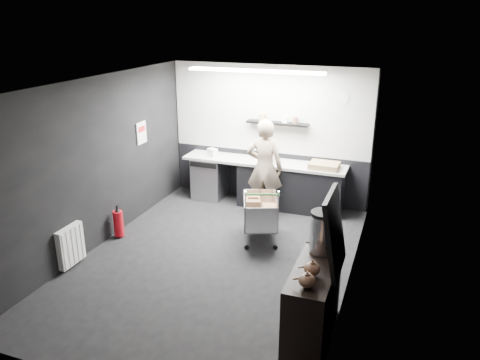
% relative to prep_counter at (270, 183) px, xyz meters
% --- Properties ---
extents(floor, '(5.50, 5.50, 0.00)m').
position_rel_prep_counter_xyz_m(floor, '(-0.14, -2.42, -0.46)').
color(floor, black).
rests_on(floor, ground).
extents(ceiling, '(5.50, 5.50, 0.00)m').
position_rel_prep_counter_xyz_m(ceiling, '(-0.14, -2.42, 2.24)').
color(ceiling, silver).
rests_on(ceiling, wall_back).
extents(wall_back, '(5.50, 0.00, 5.50)m').
position_rel_prep_counter_xyz_m(wall_back, '(-0.14, 0.33, 0.89)').
color(wall_back, black).
rests_on(wall_back, floor).
extents(wall_front, '(5.50, 0.00, 5.50)m').
position_rel_prep_counter_xyz_m(wall_front, '(-0.14, -5.17, 0.89)').
color(wall_front, black).
rests_on(wall_front, floor).
extents(wall_left, '(0.00, 5.50, 5.50)m').
position_rel_prep_counter_xyz_m(wall_left, '(-2.14, -2.42, 0.89)').
color(wall_left, black).
rests_on(wall_left, floor).
extents(wall_right, '(0.00, 5.50, 5.50)m').
position_rel_prep_counter_xyz_m(wall_right, '(1.86, -2.42, 0.89)').
color(wall_right, black).
rests_on(wall_right, floor).
extents(kitchen_wall_panel, '(3.95, 0.02, 1.70)m').
position_rel_prep_counter_xyz_m(kitchen_wall_panel, '(-0.14, 0.31, 1.39)').
color(kitchen_wall_panel, silver).
rests_on(kitchen_wall_panel, wall_back).
extents(dado_panel, '(3.95, 0.02, 1.00)m').
position_rel_prep_counter_xyz_m(dado_panel, '(-0.14, 0.31, 0.04)').
color(dado_panel, black).
rests_on(dado_panel, wall_back).
extents(floating_shelf, '(1.20, 0.22, 0.04)m').
position_rel_prep_counter_xyz_m(floating_shelf, '(0.06, 0.20, 1.16)').
color(floating_shelf, black).
rests_on(floating_shelf, wall_back).
extents(wall_clock, '(0.20, 0.03, 0.20)m').
position_rel_prep_counter_xyz_m(wall_clock, '(1.26, 0.30, 1.69)').
color(wall_clock, white).
rests_on(wall_clock, wall_back).
extents(poster, '(0.02, 0.30, 0.40)m').
position_rel_prep_counter_xyz_m(poster, '(-2.12, -1.12, 1.09)').
color(poster, white).
rests_on(poster, wall_left).
extents(poster_red_band, '(0.02, 0.22, 0.10)m').
position_rel_prep_counter_xyz_m(poster_red_band, '(-2.11, -1.12, 1.16)').
color(poster_red_band, red).
rests_on(poster_red_band, poster).
extents(radiator, '(0.10, 0.50, 0.60)m').
position_rel_prep_counter_xyz_m(radiator, '(-2.08, -3.32, -0.11)').
color(radiator, white).
rests_on(radiator, wall_left).
extents(ceiling_strip, '(2.40, 0.20, 0.04)m').
position_rel_prep_counter_xyz_m(ceiling_strip, '(-0.14, -0.57, 2.21)').
color(ceiling_strip, white).
rests_on(ceiling_strip, ceiling).
extents(prep_counter, '(3.20, 0.61, 0.90)m').
position_rel_prep_counter_xyz_m(prep_counter, '(0.00, 0.00, 0.00)').
color(prep_counter, black).
rests_on(prep_counter, floor).
extents(person, '(0.70, 0.49, 1.83)m').
position_rel_prep_counter_xyz_m(person, '(0.03, -0.45, 0.46)').
color(person, beige).
rests_on(person, floor).
extents(shopping_cart, '(0.83, 1.09, 1.00)m').
position_rel_prep_counter_xyz_m(shopping_cart, '(0.28, -1.48, 0.02)').
color(shopping_cart, silver).
rests_on(shopping_cart, floor).
extents(sideboard, '(0.52, 1.21, 1.81)m').
position_rel_prep_counter_xyz_m(sideboard, '(1.63, -3.65, 0.12)').
color(sideboard, black).
rests_on(sideboard, floor).
extents(fire_extinguisher, '(0.17, 0.17, 0.55)m').
position_rel_prep_counter_xyz_m(fire_extinguisher, '(-1.99, -2.23, -0.19)').
color(fire_extinguisher, red).
rests_on(fire_extinguisher, floor).
extents(cardboard_box, '(0.54, 0.42, 0.11)m').
position_rel_prep_counter_xyz_m(cardboard_box, '(1.05, -0.05, 0.50)').
color(cardboard_box, tan).
rests_on(cardboard_box, prep_counter).
extents(pink_tub, '(0.22, 0.22, 0.22)m').
position_rel_prep_counter_xyz_m(pink_tub, '(0.02, 0.00, 0.55)').
color(pink_tub, silver).
rests_on(pink_tub, prep_counter).
extents(white_container, '(0.22, 0.20, 0.16)m').
position_rel_prep_counter_xyz_m(white_container, '(-1.19, -0.05, 0.52)').
color(white_container, white).
rests_on(white_container, prep_counter).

